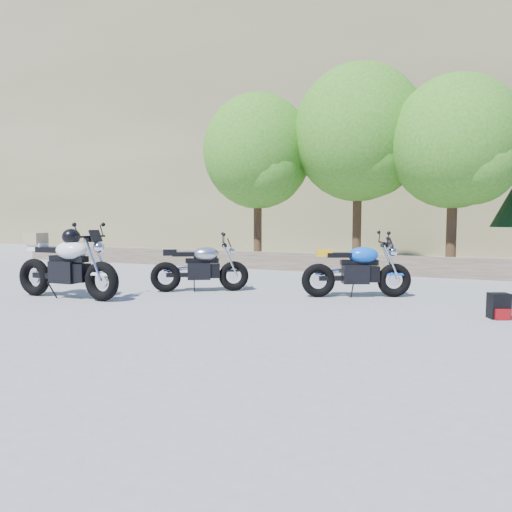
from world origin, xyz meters
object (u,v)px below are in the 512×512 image
at_px(silver_bike, 201,268).
at_px(blue_bike, 357,270).
at_px(white_bike, 66,264).
at_px(backpack, 499,306).

bearing_deg(silver_bike, blue_bike, -19.59).
relative_size(white_bike, blue_bike, 1.20).
bearing_deg(white_bike, silver_bike, 41.59).
distance_m(blue_bike, backpack, 2.55).
height_order(silver_bike, blue_bike, blue_bike).
distance_m(white_bike, blue_bike, 5.41).
relative_size(silver_bike, white_bike, 0.77).
xyz_separation_m(silver_bike, backpack, (5.34, -0.48, -0.30)).
bearing_deg(blue_bike, backpack, -49.96).
xyz_separation_m(white_bike, blue_bike, (4.88, 2.33, -0.13)).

